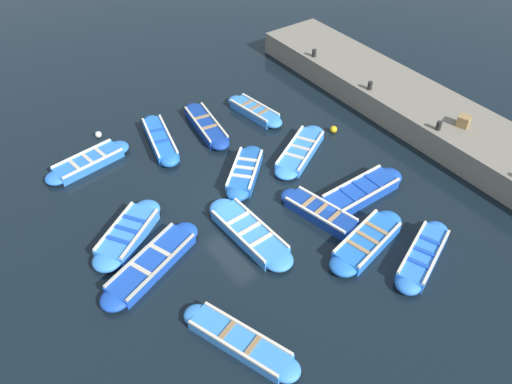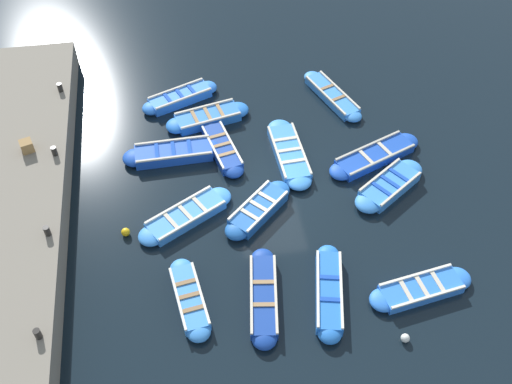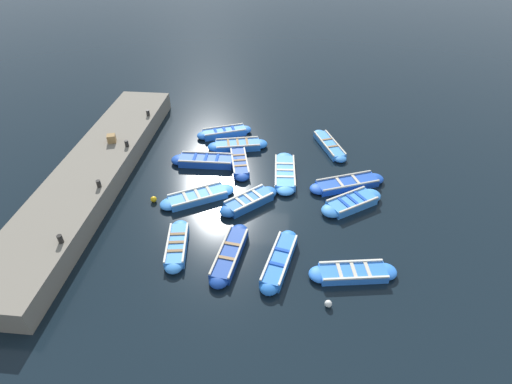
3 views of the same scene
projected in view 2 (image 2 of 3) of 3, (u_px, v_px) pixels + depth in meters
ground_plane at (272, 186)px, 21.73m from camera, size 120.00×120.00×0.00m
boat_mid_row at (186, 216)px, 20.60m from camera, size 3.64×2.58×0.39m
boat_bow_out at (332, 96)px, 24.92m from camera, size 1.99×3.68×0.37m
boat_inner_gap at (421, 289)px, 18.63m from camera, size 3.54×1.37×0.39m
boat_drifting at (289, 153)px, 22.63m from camera, size 1.19×3.89×0.41m
boat_near_quay at (329, 292)px, 18.52m from camera, size 1.50×3.64×0.46m
boat_far_corner at (263, 296)px, 18.44m from camera, size 1.28×3.69×0.42m
boat_broadside at (174, 153)px, 22.60m from camera, size 3.85×1.05×0.47m
boat_outer_right at (375, 156)px, 22.53m from camera, size 4.04×2.30×0.41m
boat_outer_left at (208, 117)px, 23.96m from camera, size 3.57×1.65×0.44m
boat_stern_in at (190, 299)px, 18.38m from camera, size 1.16×3.15×0.42m
boat_end_of_row at (180, 98)px, 24.78m from camera, size 3.41×1.98×0.45m
boat_tucked at (389, 186)px, 21.49m from camera, size 3.28×2.66×0.45m
boat_alongside at (258, 210)px, 20.73m from camera, size 2.88×2.75×0.47m
boat_centre at (222, 148)px, 22.79m from camera, size 1.46×3.36×0.43m
quay_wall at (20, 206)px, 20.41m from camera, size 3.13×17.63×1.05m
bollard_north at (38, 334)px, 16.44m from camera, size 0.20×0.20×0.35m
bollard_mid_north at (47, 231)px, 18.82m from camera, size 0.20×0.20×0.35m
bollard_mid_south at (54, 151)px, 21.21m from camera, size 0.20×0.20×0.35m
bollard_south at (60, 87)px, 23.60m from camera, size 0.20×0.20×0.35m
wooden_crate at (27, 146)px, 21.33m from camera, size 0.53×0.53×0.42m
buoy_orange_near at (126, 232)px, 20.15m from camera, size 0.30×0.30×0.30m
buoy_yellow_far at (405, 338)px, 17.55m from camera, size 0.27×0.27×0.27m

